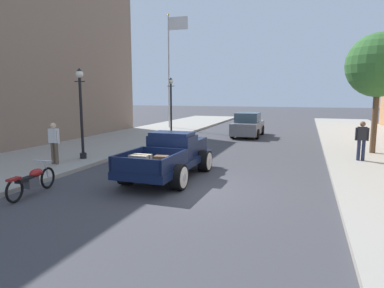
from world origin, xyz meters
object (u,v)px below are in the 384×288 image
hotrod_truck_navy (171,155)px  motorcycle_parked (32,180)px  street_lamp_far (171,102)px  street_tree_second (379,65)px  pedestrian_sidewalk_left (54,141)px  flagpole (171,59)px  pedestrian_sidewalk_right (362,138)px  street_lamp_near (81,107)px  car_background_grey (248,125)px

hotrod_truck_navy → motorcycle_parked: bearing=-130.4°
street_lamp_far → street_tree_second: 12.31m
pedestrian_sidewalk_left → flagpole: 16.19m
flagpole → pedestrian_sidewalk_right: bearing=-39.8°
street_lamp_near → flagpole: flagpole is taller
street_lamp_far → hotrod_truck_navy: bearing=-67.8°
car_background_grey → street_tree_second: 9.49m
street_lamp_far → street_tree_second: street_tree_second is taller
pedestrian_sidewalk_left → pedestrian_sidewalk_right: bearing=22.0°
pedestrian_sidewalk_left → street_lamp_far: bearing=85.7°
street_lamp_far → pedestrian_sidewalk_right: bearing=-27.5°
hotrod_truck_navy → car_background_grey: size_ratio=1.15×
motorcycle_parked → street_tree_second: 15.15m
pedestrian_sidewalk_right → street_lamp_far: 12.33m
hotrod_truck_navy → pedestrian_sidewalk_right: size_ratio=3.01×
pedestrian_sidewalk_right → motorcycle_parked: bearing=-140.6°
street_tree_second → hotrod_truck_navy: bearing=-138.1°
hotrod_truck_navy → pedestrian_sidewalk_right: (6.74, 4.49, 0.33)m
flagpole → street_tree_second: flagpole is taller
pedestrian_sidewalk_left → pedestrian_sidewalk_right: same height
motorcycle_parked → pedestrian_sidewalk_left: 3.85m
car_background_grey → pedestrian_sidewalk_left: size_ratio=2.61×
street_lamp_far → pedestrian_sidewalk_left: bearing=-94.3°
car_background_grey → motorcycle_parked: bearing=-103.0°
motorcycle_parked → car_background_grey: (3.65, 15.82, 0.33)m
pedestrian_sidewalk_right → street_lamp_near: street_lamp_near is taller
car_background_grey → street_lamp_near: size_ratio=1.12×
motorcycle_parked → street_lamp_near: bearing=109.5°
hotrod_truck_navy → pedestrian_sidewalk_right: bearing=33.7°
street_lamp_near → hotrod_truck_navy: bearing=-14.0°
car_background_grey → pedestrian_sidewalk_right: 9.92m
flagpole → street_lamp_far: bearing=-68.4°
pedestrian_sidewalk_left → pedestrian_sidewalk_right: 12.57m
flagpole → street_tree_second: (13.70, -8.47, -1.55)m
pedestrian_sidewalk_left → street_tree_second: 14.63m
hotrod_truck_navy → flagpole: (-6.15, 15.23, 5.02)m
street_lamp_near → street_tree_second: 13.51m
motorcycle_parked → street_tree_second: (10.51, 10.24, 3.77)m
car_background_grey → street_lamp_near: bearing=-115.3°
car_background_grey → street_lamp_far: street_lamp_far is taller
hotrod_truck_navy → street_lamp_near: bearing=166.0°
motorcycle_parked → pedestrian_sidewalk_right: 12.57m
pedestrian_sidewalk_left → street_lamp_far: street_lamp_far is taller
street_lamp_near → street_tree_second: size_ratio=0.69×
hotrod_truck_navy → motorcycle_parked: hotrod_truck_navy is taller
car_background_grey → pedestrian_sidewalk_left: bearing=-114.1°
hotrod_truck_navy → flagpole: flagpole is taller
street_lamp_near → flagpole: 14.57m
pedestrian_sidewalk_right → flagpole: (-12.88, 10.74, 4.68)m
car_background_grey → street_lamp_near: 12.49m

